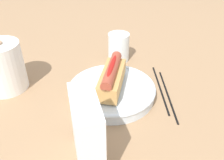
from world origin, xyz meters
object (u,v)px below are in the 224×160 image
at_px(serving_bowl, 112,91).
at_px(chopstick_near, 160,88).
at_px(hotdog_front, 112,77).
at_px(napkin_box, 87,134).
at_px(paper_towel_roll, 3,67).
at_px(water_glass, 119,48).
at_px(chopstick_far, 168,94).

relative_size(serving_bowl, chopstick_near, 1.02).
bearing_deg(hotdog_front, napkin_box, 161.53).
bearing_deg(paper_towel_roll, serving_bowl, -104.59).
bearing_deg(paper_towel_roll, water_glass, -69.14).
height_order(serving_bowl, hotdog_front, hotdog_front).
bearing_deg(serving_bowl, paper_towel_roll, 75.41).
xyz_separation_m(serving_bowl, paper_towel_roll, (0.07, 0.28, 0.05)).
distance_m(paper_towel_roll, napkin_box, 0.34).
bearing_deg(serving_bowl, chopstick_far, -93.88).
distance_m(hotdog_front, chopstick_near, 0.15).
relative_size(paper_towel_roll, chopstick_near, 0.61).
distance_m(napkin_box, chopstick_near, 0.30).
relative_size(hotdog_front, chopstick_near, 0.72).
relative_size(serving_bowl, water_glass, 2.50).
xyz_separation_m(hotdog_front, water_glass, (0.20, -0.04, -0.02)).
bearing_deg(chopstick_far, napkin_box, 136.36).
distance_m(hotdog_front, paper_towel_roll, 0.29).
bearing_deg(chopstick_near, serving_bowl, 103.16).
xyz_separation_m(chopstick_near, chopstick_far, (-0.03, -0.01, 0.00)).
distance_m(serving_bowl, paper_towel_roll, 0.29).
bearing_deg(paper_towel_roll, hotdog_front, -104.59).
bearing_deg(napkin_box, chopstick_near, -50.93).
distance_m(paper_towel_roll, chopstick_near, 0.42).
relative_size(chopstick_near, chopstick_far, 1.00).
relative_size(water_glass, chopstick_far, 0.41).
xyz_separation_m(napkin_box, chopstick_far, (0.18, -0.21, -0.07)).
height_order(serving_bowl, chopstick_near, serving_bowl).
bearing_deg(napkin_box, hotdog_front, -26.39).
distance_m(hotdog_front, water_glass, 0.20).
height_order(paper_towel_roll, napkin_box, napkin_box).
bearing_deg(water_glass, chopstick_far, -153.18).
distance_m(water_glass, paper_towel_roll, 0.35).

